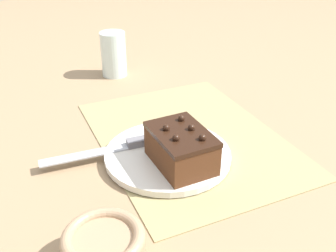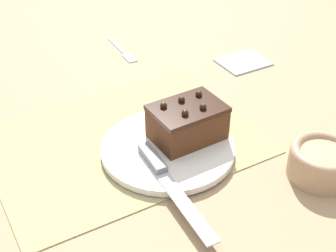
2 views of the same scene
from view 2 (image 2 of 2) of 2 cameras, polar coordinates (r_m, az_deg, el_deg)
The scene contains 8 objects.
ground_plane at distance 0.84m, azimuth -5.35°, elevation -1.85°, with size 3.00×3.00×0.00m, color #9E7F5B.
placemat_woven at distance 0.84m, azimuth -5.35°, elevation -1.74°, with size 0.46×0.34×0.00m, color tan.
cake_plate at distance 0.81m, azimuth -0.03°, elevation -2.77°, with size 0.23×0.23×0.01m.
chocolate_cake at distance 0.81m, azimuth 2.36°, elevation 0.52°, with size 0.13×0.09×0.07m.
serving_knife at distance 0.74m, azimuth -0.61°, elevation -5.78°, with size 0.03×0.23×0.01m.
small_bowl at distance 0.79m, azimuth 18.28°, elevation -4.05°, with size 0.11×0.11×0.05m.
folded_napkin at distance 1.11m, azimuth 9.16°, elevation 7.80°, with size 0.11×0.09×0.01m, color silver.
dessert_fork at distance 1.16m, azimuth -5.48°, elevation 9.07°, with size 0.02×0.15×0.01m.
Camera 2 is at (-0.27, -0.62, 0.50)m, focal length 50.00 mm.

